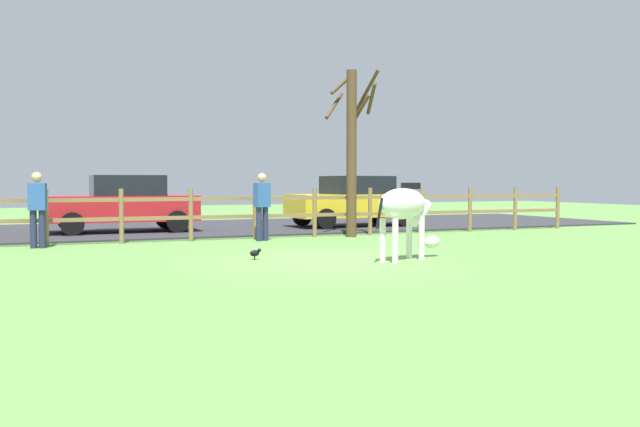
{
  "coord_description": "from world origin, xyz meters",
  "views": [
    {
      "loc": [
        -5.02,
        -11.34,
        1.42
      ],
      "look_at": [
        0.46,
        1.26,
        0.79
      ],
      "focal_mm": 38.59,
      "sensor_mm": 36.0,
      "label": 1
    }
  ],
  "objects_px": {
    "zebra": "(405,209)",
    "visitor_right_of_tree": "(37,206)",
    "parked_car_yellow": "(354,201)",
    "bare_tree": "(352,146)",
    "crow_on_grass": "(255,253)",
    "parked_car_red": "(123,203)",
    "visitor_left_of_tree": "(262,203)"
  },
  "relations": [
    {
      "from": "parked_car_yellow",
      "to": "visitor_right_of_tree",
      "type": "distance_m",
      "value": 9.74
    },
    {
      "from": "visitor_left_of_tree",
      "to": "visitor_right_of_tree",
      "type": "relative_size",
      "value": 1.0
    },
    {
      "from": "parked_car_red",
      "to": "visitor_left_of_tree",
      "type": "bearing_deg",
      "value": -53.68
    },
    {
      "from": "visitor_left_of_tree",
      "to": "visitor_right_of_tree",
      "type": "bearing_deg",
      "value": 178.11
    },
    {
      "from": "parked_car_yellow",
      "to": "visitor_right_of_tree",
      "type": "bearing_deg",
      "value": -160.54
    },
    {
      "from": "crow_on_grass",
      "to": "visitor_right_of_tree",
      "type": "relative_size",
      "value": 0.13
    },
    {
      "from": "crow_on_grass",
      "to": "zebra",
      "type": "bearing_deg",
      "value": -25.35
    },
    {
      "from": "zebra",
      "to": "parked_car_yellow",
      "type": "distance_m",
      "value": 8.93
    },
    {
      "from": "parked_car_red",
      "to": "visitor_right_of_tree",
      "type": "distance_m",
      "value": 4.24
    },
    {
      "from": "bare_tree",
      "to": "crow_on_grass",
      "type": "relative_size",
      "value": 20.05
    },
    {
      "from": "bare_tree",
      "to": "crow_on_grass",
      "type": "height_order",
      "value": "bare_tree"
    },
    {
      "from": "bare_tree",
      "to": "visitor_left_of_tree",
      "type": "bearing_deg",
      "value": -174.6
    },
    {
      "from": "zebra",
      "to": "parked_car_red",
      "type": "distance_m",
      "value": 9.5
    },
    {
      "from": "parked_car_red",
      "to": "visitor_left_of_tree",
      "type": "xyz_separation_m",
      "value": [
        2.75,
        -3.74,
        0.06
      ]
    },
    {
      "from": "bare_tree",
      "to": "visitor_left_of_tree",
      "type": "xyz_separation_m",
      "value": [
        -2.54,
        -0.24,
        -1.45
      ]
    },
    {
      "from": "bare_tree",
      "to": "zebra",
      "type": "relative_size",
      "value": 2.36
    },
    {
      "from": "parked_car_red",
      "to": "bare_tree",
      "type": "bearing_deg",
      "value": -33.53
    },
    {
      "from": "zebra",
      "to": "parked_car_yellow",
      "type": "relative_size",
      "value": 0.45
    },
    {
      "from": "bare_tree",
      "to": "zebra",
      "type": "distance_m",
      "value": 5.59
    },
    {
      "from": "zebra",
      "to": "visitor_right_of_tree",
      "type": "distance_m",
      "value": 7.95
    },
    {
      "from": "parked_car_yellow",
      "to": "visitor_left_of_tree",
      "type": "distance_m",
      "value": 5.38
    },
    {
      "from": "zebra",
      "to": "crow_on_grass",
      "type": "relative_size",
      "value": 8.49
    },
    {
      "from": "crow_on_grass",
      "to": "parked_car_yellow",
      "type": "bearing_deg",
      "value": 52.2
    },
    {
      "from": "zebra",
      "to": "crow_on_grass",
      "type": "bearing_deg",
      "value": 154.65
    },
    {
      "from": "bare_tree",
      "to": "parked_car_yellow",
      "type": "distance_m",
      "value": 3.87
    },
    {
      "from": "zebra",
      "to": "visitor_right_of_tree",
      "type": "height_order",
      "value": "visitor_right_of_tree"
    },
    {
      "from": "crow_on_grass",
      "to": "parked_car_yellow",
      "type": "distance_m",
      "value": 9.14
    },
    {
      "from": "parked_car_yellow",
      "to": "parked_car_red",
      "type": "bearing_deg",
      "value": 177.23
    },
    {
      "from": "parked_car_yellow",
      "to": "visitor_left_of_tree",
      "type": "bearing_deg",
      "value": -140.69
    },
    {
      "from": "bare_tree",
      "to": "parked_car_red",
      "type": "distance_m",
      "value": 6.52
    },
    {
      "from": "zebra",
      "to": "visitor_left_of_tree",
      "type": "relative_size",
      "value": 1.11
    },
    {
      "from": "bare_tree",
      "to": "parked_car_red",
      "type": "xyz_separation_m",
      "value": [
        -5.29,
        3.5,
        -1.51
      ]
    }
  ]
}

